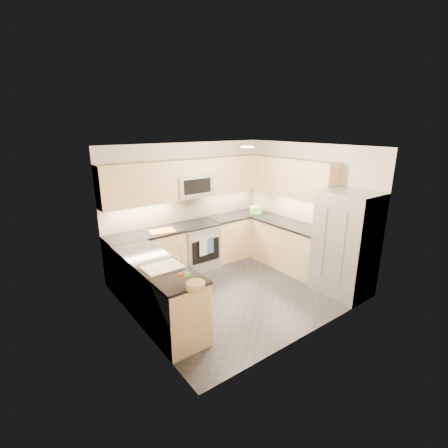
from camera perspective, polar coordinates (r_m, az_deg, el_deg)
The scene contains 36 objects.
floor at distance 5.91m, azimuth 2.07°, elevation -11.53°, with size 3.60×3.20×0.00m, color #26272C.
ceiling at distance 5.20m, azimuth 2.37°, elevation 13.43°, with size 3.60×3.20×0.02m, color beige.
wall_back at distance 6.70m, azimuth -6.42°, elevation 3.32°, with size 3.60×0.02×2.50m, color beige.
wall_front at distance 4.37m, azimuth 15.53°, elevation -4.74°, with size 3.60×0.02×2.50m, color beige.
wall_left at distance 4.57m, azimuth -15.67°, elevation -3.78°, with size 0.02×3.20×2.50m, color beige.
wall_right at distance 6.67m, azimuth 14.35°, elevation 2.82°, with size 0.02×3.20×2.50m, color beige.
base_cab_back_left at distance 6.23m, azimuth -13.45°, elevation -5.87°, with size 1.42×0.60×0.90m, color #D2B17E.
base_cab_back_right at distance 7.29m, azimuth 2.40°, elevation -2.01°, with size 1.42×0.60×0.90m, color #D2B17E.
base_cab_right at distance 6.78m, azimuth 11.27°, elevation -3.84°, with size 0.60×1.70×0.90m, color #D2B17E.
base_cab_peninsula at distance 5.00m, azimuth -11.68°, elevation -11.69°, with size 0.60×2.00×0.90m, color #D2B17E.
countertop_back_left at distance 6.07m, azimuth -13.75°, elevation -1.78°, with size 1.42×0.63×0.04m, color black.
countertop_back_right at distance 7.15m, azimuth 2.44°, elevation 1.55°, with size 1.42×0.63×0.04m, color black.
countertop_right at distance 6.63m, azimuth 11.50°, elevation -0.04°, with size 0.63×1.70×0.04m, color black.
countertop_peninsula at distance 4.80m, azimuth -12.02°, elevation -6.75°, with size 0.63×2.00×0.04m, color black.
upper_cab_back at distance 6.44m, azimuth -5.79°, elevation 8.01°, with size 3.60×0.35×0.75m, color #D2B17E.
upper_cab_right at distance 6.60m, azimuth 11.89°, elevation 7.95°, with size 0.35×1.95×0.75m, color #D2B17E.
backsplash_back at distance 6.71m, azimuth -6.38°, elevation 2.86°, with size 3.60×0.01×0.51m, color tan.
backsplash_right at distance 6.96m, azimuth 11.44°, elevation 3.13°, with size 0.01×2.30×0.51m, color tan.
gas_range at distance 6.67m, azimuth -4.77°, elevation -3.85°, with size 0.76×0.65×0.91m, color #ADB1B6.
range_cooktop at distance 6.52m, azimuth -4.87°, elevation -0.07°, with size 0.76×0.65×0.03m, color black.
oven_door_glass at distance 6.41m, azimuth -3.19°, elevation -4.74°, with size 0.62×0.02×0.45m, color black.
oven_handle at distance 6.30m, azimuth -3.13°, elevation -2.51°, with size 0.02×0.02×0.60m, color #B2B5BA.
microwave at distance 6.44m, azimuth -5.64°, elevation 6.88°, with size 0.76×0.40×0.40m, color #A9ACB1.
microwave_door at distance 6.27m, azimuth -4.66°, elevation 6.63°, with size 0.60×0.01×0.28m, color black.
refrigerator at distance 5.86m, azimuth 20.61°, elevation -3.30°, with size 0.70×0.90×1.80m, color #A1A4A8.
fridge_handle_left at distance 5.46m, azimuth 20.10°, elevation -4.16°, with size 0.02×0.02×1.20m, color #B2B5BA.
fridge_handle_right at distance 5.64m, azimuth 17.08°, elevation -3.16°, with size 0.02×0.02×1.20m, color #B2B5BA.
sink_basin at distance 4.61m, azimuth -10.65°, elevation -8.25°, with size 0.52×0.38×0.16m, color white.
faucet at distance 4.64m, azimuth -7.90°, elevation -5.25°, with size 0.03×0.03×0.28m, color silver.
utensil_bowl at distance 7.26m, azimuth 5.57°, elevation 2.49°, with size 0.26×0.26×0.15m, color #63A948.
cutting_board at distance 6.10m, azimuth -10.81°, elevation -1.24°, with size 0.45×0.31×0.01m, color #CA6713.
fruit_basket at distance 3.96m, azimuth -5.00°, elevation -10.75°, with size 0.23×0.23×0.08m, color #A68C4D.
fruit_apple at distance 4.08m, azimuth -7.68°, elevation -8.84°, with size 0.06×0.06×0.06m, color #C13B16.
fruit_pear at distance 4.07m, azimuth -6.47°, elevation -8.87°, with size 0.08×0.08×0.08m, color #51B64E.
dish_towel_check at distance 6.30m, azimuth -3.65°, elevation -4.17°, with size 0.17×0.01×0.33m, color silver.
dish_towel_blue at distance 6.38m, azimuth -2.47°, elevation -3.87°, with size 0.16×0.01×0.31m, color #314A88.
Camera 1 is at (-3.27, -4.03, 2.82)m, focal length 26.00 mm.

